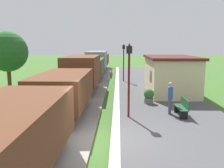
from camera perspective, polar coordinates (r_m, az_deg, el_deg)
ground_plane at (r=9.67m, az=-1.64°, el=-14.29°), size 160.00×160.00×0.00m
platform_slab at (r=9.98m, az=17.56°, el=-13.19°), size 6.00×60.00×0.25m
platform_edge_stripe at (r=9.56m, az=0.81°, el=-12.92°), size 0.36×60.00×0.01m
track_ballast at (r=10.06m, az=-15.81°, el=-13.32°), size 3.80×60.00×0.12m
rail_near at (r=9.83m, az=-11.73°, el=-12.89°), size 0.07×60.00×0.14m
rail_far at (r=10.24m, az=-19.78°, el=-12.32°), size 0.07×60.00×0.14m
freight_train at (r=22.94m, az=-5.78°, el=3.38°), size 2.50×39.20×2.72m
station_hut at (r=18.47m, az=13.69°, el=2.18°), size 3.50×5.80×2.78m
bench_near_hut at (r=12.85m, az=16.40°, el=-5.25°), size 0.42×1.50×0.91m
bench_down_platform at (r=23.59m, az=9.53°, el=1.54°), size 0.42×1.50×0.91m
person_waiting at (r=12.91m, az=13.67°, el=-2.96°), size 0.29×0.41×1.71m
potted_planter at (r=15.11m, az=8.77°, el=-2.80°), size 0.64×0.64×0.92m
lamp_post_near at (r=11.83m, az=4.08°, el=4.12°), size 0.28×0.28×3.70m
lamp_post_far at (r=23.88m, az=2.80°, el=6.77°), size 0.28×0.28×3.70m
tree_trackside_far at (r=19.46m, az=-23.62°, el=7.02°), size 2.97×2.97×4.84m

